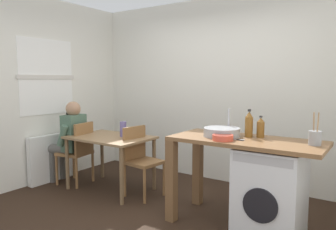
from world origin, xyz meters
name	(u,v)px	position (x,y,z in m)	size (l,w,h in m)	color
ground_plane	(148,219)	(0.00, 0.00, 0.00)	(5.46, 5.46, 0.00)	black
wall_back	(219,90)	(0.00, 1.75, 1.35)	(4.60, 0.10, 2.70)	silver
wall_window_side	(27,91)	(-2.15, 0.00, 1.35)	(0.12, 3.80, 2.70)	silver
radiator	(53,157)	(-2.02, 0.30, 0.35)	(0.10, 0.80, 0.70)	white
dining_table	(110,143)	(-1.02, 0.49, 0.64)	(1.10, 0.76, 0.74)	olive
chair_person_seat	(79,149)	(-1.57, 0.40, 0.51)	(0.46, 0.46, 0.90)	olive
chair_opposite	(140,157)	(-0.55, 0.55, 0.51)	(0.44, 0.44, 0.90)	olive
seated_person	(69,137)	(-1.73, 0.38, 0.67)	(0.53, 0.53, 1.20)	#595651
kitchen_counter	(226,152)	(0.71, 0.42, 0.76)	(1.50, 0.68, 0.92)	brown
washing_machine	(270,191)	(1.18, 0.41, 0.43)	(0.60, 0.61, 0.86)	silver
sink_basin	(222,132)	(0.66, 0.42, 0.97)	(0.38, 0.38, 0.09)	#9EA0A5
tap	(229,121)	(0.66, 0.60, 1.06)	(0.02, 0.02, 0.28)	#B2B2B7
bottle_tall_green	(249,124)	(0.91, 0.54, 1.05)	(0.08, 0.08, 0.29)	brown
bottle_squat_brown	(261,128)	(1.01, 0.58, 1.02)	(0.08, 0.08, 0.22)	brown
mixing_bowl	(223,137)	(0.76, 0.22, 0.95)	(0.20, 0.20, 0.06)	#D84C38
utensil_crock	(315,138)	(1.55, 0.47, 0.99)	(0.11, 0.11, 0.30)	gray
vase	(123,129)	(-0.87, 0.59, 0.84)	(0.09, 0.09, 0.21)	slate
scissors	(237,140)	(0.87, 0.32, 0.92)	(0.15, 0.06, 0.01)	#B2B2B7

